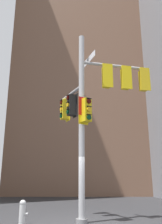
{
  "coord_description": "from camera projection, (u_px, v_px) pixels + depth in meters",
  "views": [
    {
      "loc": [
        -0.02,
        -10.06,
        1.62
      ],
      "look_at": [
        -0.04,
        0.21,
        4.47
      ],
      "focal_mm": 39.01,
      "sensor_mm": 36.0,
      "label": 1
    }
  ],
  "objects": [
    {
      "name": "ground",
      "position": [
        82.0,
        223.0,
        9.27
      ],
      "size": [
        120.0,
        120.0,
        0.0
      ],
      "primitive_type": "plane",
      "color": "#2D2D30"
    },
    {
      "name": "signal_pole_assembly",
      "position": [
        94.0,
        103.0,
        10.97
      ],
      "size": [
        4.4,
        2.55,
        8.08
      ],
      "color": "#B2B2B5",
      "rests_on": "ground"
    },
    {
      "name": "fire_hydrant",
      "position": [
        23.0,
        212.0,
        8.99
      ],
      "size": [
        0.33,
        0.23,
        0.88
      ],
      "color": "silver",
      "rests_on": "ground"
    },
    {
      "name": "building_mid_block",
      "position": [
        79.0,
        26.0,
        37.0
      ],
      "size": [
        15.09,
        15.09,
        48.18
      ],
      "primitive_type": "cube",
      "color": "brown",
      "rests_on": "ground"
    }
  ]
}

